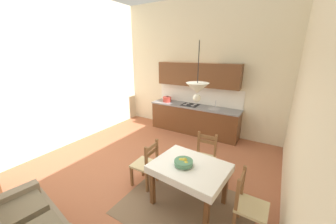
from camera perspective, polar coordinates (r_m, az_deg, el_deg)
ground_plane at (r=4.39m, az=-7.91°, el=-18.09°), size 5.84×6.41×0.10m
wall_back at (r=6.16m, az=9.19°, el=12.89°), size 5.84×0.12×4.04m
wall_left at (r=5.71m, az=-30.68°, el=10.38°), size 0.12×6.41×4.04m
wall_right at (r=2.79m, az=38.15°, el=4.02°), size 0.12×6.41×4.04m
area_rug at (r=3.59m, az=5.38°, el=-26.49°), size 2.10×1.60×0.01m
kitchen_cabinetry at (r=6.04m, az=7.99°, el=1.60°), size 2.85×0.63×2.20m
dining_table at (r=3.27m, az=6.50°, el=-17.73°), size 1.25×1.02×0.75m
dining_chair_tv_side at (r=3.79m, az=-6.63°, el=-15.40°), size 0.44×0.44×0.93m
dining_chair_window_side at (r=3.17m, az=23.19°, el=-24.50°), size 0.43×0.43×0.93m
dining_chair_kitchen_side at (r=4.04m, az=10.87°, el=-13.38°), size 0.44×0.44×0.93m
fruit_bowl at (r=3.14m, az=4.73°, el=-14.91°), size 0.30×0.30×0.12m
pendant_lamp at (r=2.63m, az=8.83°, el=6.96°), size 0.32×0.32×0.80m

